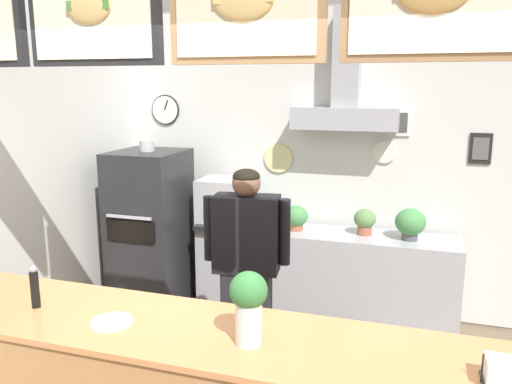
# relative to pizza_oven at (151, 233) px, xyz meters

# --- Properties ---
(back_wall_assembly) EXTENTS (4.46, 2.78, 2.94)m
(back_wall_assembly) POSITION_rel_pizza_oven_xyz_m (1.65, 0.50, 0.78)
(back_wall_assembly) COLOR gray
(back_wall_assembly) RESTS_ON ground_plane
(back_prep_counter) EXTENTS (2.40, 0.53, 0.88)m
(back_prep_counter) POSITION_rel_pizza_oven_xyz_m (1.65, 0.30, -0.37)
(back_prep_counter) COLOR #A3A5AD
(back_prep_counter) RESTS_ON ground_plane
(pizza_oven) EXTENTS (0.64, 0.73, 1.71)m
(pizza_oven) POSITION_rel_pizza_oven_xyz_m (0.00, 0.00, 0.00)
(pizza_oven) COLOR #232326
(pizza_oven) RESTS_ON ground_plane
(shop_worker) EXTENTS (0.61, 0.28, 1.66)m
(shop_worker) POSITION_rel_pizza_oven_xyz_m (1.31, -0.96, 0.08)
(shop_worker) COLOR #232328
(shop_worker) RESTS_ON ground_plane
(espresso_machine) EXTENTS (0.54, 0.50, 0.45)m
(espresso_machine) POSITION_rel_pizza_oven_xyz_m (0.70, 0.27, 0.30)
(espresso_machine) COLOR #B7BABF
(espresso_machine) RESTS_ON back_prep_counter
(potted_sage) EXTENTS (0.22, 0.22, 0.23)m
(potted_sage) POSITION_rel_pizza_oven_xyz_m (1.37, 0.28, 0.20)
(potted_sage) COLOR #9E563D
(potted_sage) RESTS_ON back_prep_counter
(potted_thyme) EXTENTS (0.25, 0.25, 0.30)m
(potted_thyme) POSITION_rel_pizza_oven_xyz_m (1.07, 0.28, 0.25)
(potted_thyme) COLOR #4C4C51
(potted_thyme) RESTS_ON back_prep_counter
(potted_rosemary) EXTENTS (0.20, 0.20, 0.24)m
(potted_rosemary) POSITION_rel_pizza_oven_xyz_m (2.00, 0.33, 0.21)
(potted_rosemary) COLOR #9E563D
(potted_rosemary) RESTS_ON back_prep_counter
(potted_basil) EXTENTS (0.26, 0.26, 0.28)m
(potted_basil) POSITION_rel_pizza_oven_xyz_m (2.40, 0.29, 0.23)
(potted_basil) COLOR #4C4C51
(potted_basil) RESTS_ON back_prep_counter
(napkin_holder) EXTENTS (0.16, 0.15, 0.12)m
(napkin_holder) POSITION_rel_pizza_oven_xyz_m (2.79, -2.25, 0.32)
(napkin_holder) COLOR #262628
(napkin_holder) RESTS_ON service_counter
(basil_vase) EXTENTS (0.17, 0.17, 0.34)m
(basil_vase) POSITION_rel_pizza_oven_xyz_m (1.75, -2.23, 0.45)
(basil_vase) COLOR silver
(basil_vase) RESTS_ON service_counter
(pepper_grinder) EXTENTS (0.05, 0.05, 0.23)m
(pepper_grinder) POSITION_rel_pizza_oven_xyz_m (0.56, -2.21, 0.38)
(pepper_grinder) COLOR black
(pepper_grinder) RESTS_ON service_counter
(condiment_plate) EXTENTS (0.21, 0.21, 0.01)m
(condiment_plate) POSITION_rel_pizza_oven_xyz_m (1.04, -2.25, 0.28)
(condiment_plate) COLOR white
(condiment_plate) RESTS_ON service_counter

